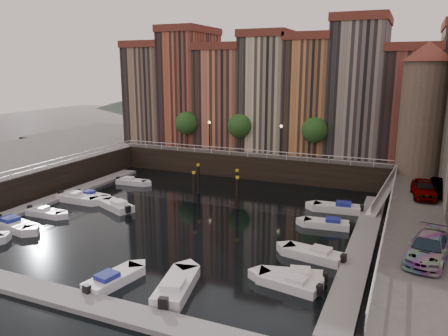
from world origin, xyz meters
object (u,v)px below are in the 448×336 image
at_px(boat_left_1, 45,213).
at_px(car_c, 428,250).
at_px(mooring_pilings, 216,186).
at_px(car_b, 438,188).
at_px(boat_left_0, 14,225).
at_px(car_a, 424,190).
at_px(corner_tower, 423,107).
at_px(boat_left_2, 78,198).
at_px(gangway, 384,191).

height_order(boat_left_1, car_c, car_c).
xyz_separation_m(mooring_pilings, car_b, (21.49, 0.49, 2.06)).
bearing_deg(boat_left_0, car_a, 31.60).
bearing_deg(corner_tower, mooring_pilings, -155.94).
relative_size(boat_left_2, car_b, 1.16).
height_order(boat_left_0, boat_left_1, boat_left_0).
relative_size(car_a, car_b, 1.08).
distance_m(corner_tower, mooring_pilings, 23.27).
height_order(car_a, car_b, car_a).
bearing_deg(boat_left_2, boat_left_0, -86.59).
height_order(corner_tower, boat_left_1, corner_tower).
bearing_deg(car_b, boat_left_1, -142.46).
bearing_deg(car_b, corner_tower, 120.96).
height_order(gangway, mooring_pilings, gangway).
bearing_deg(car_c, mooring_pilings, 153.85).
bearing_deg(car_c, boat_left_2, 175.61).
bearing_deg(boat_left_1, car_c, -7.48).
bearing_deg(gangway, car_c, -79.65).
distance_m(mooring_pilings, car_b, 21.60).
distance_m(boat_left_0, car_b, 38.12).
xyz_separation_m(corner_tower, gangway, (-2.90, -4.50, -8.28)).
xyz_separation_m(corner_tower, car_a, (0.52, -9.62, -6.40)).
bearing_deg(car_c, corner_tower, 101.15).
relative_size(boat_left_0, boat_left_1, 1.22).
relative_size(gangway, boat_left_2, 1.65).
bearing_deg(car_a, corner_tower, 86.93).
bearing_deg(car_b, mooring_pilings, -159.44).
relative_size(car_b, car_c, 0.84).
distance_m(gangway, car_a, 6.43).
bearing_deg(boat_left_1, car_a, 15.66).
relative_size(boat_left_0, boat_left_2, 1.02).
height_order(gangway, boat_left_2, gangway).
bearing_deg(boat_left_0, gangway, 41.34).
height_order(boat_left_1, car_a, car_a).
bearing_deg(boat_left_1, car_b, 17.02).
xyz_separation_m(gangway, mooring_pilings, (-16.87, -4.33, -0.27)).
bearing_deg(car_a, boat_left_2, -177.19).
bearing_deg(corner_tower, car_a, -86.91).
bearing_deg(boat_left_1, gangway, 25.65).
bearing_deg(car_b, car_a, -114.15).
bearing_deg(car_b, boat_left_2, -150.06).
xyz_separation_m(gangway, car_c, (3.48, -19.05, 1.83)).
relative_size(mooring_pilings, boat_left_2, 1.31).
relative_size(corner_tower, car_a, 2.96).
distance_m(gangway, boat_left_1, 34.00).
bearing_deg(corner_tower, car_b, -78.30).
xyz_separation_m(boat_left_0, boat_left_2, (-0.50, 8.80, 0.00)).
height_order(boat_left_0, boat_left_2, boat_left_2).
relative_size(mooring_pilings, boat_left_0, 1.29).
distance_m(corner_tower, boat_left_2, 37.96).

